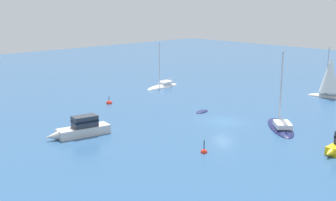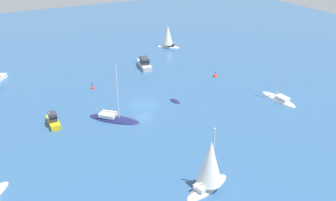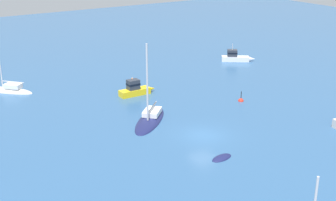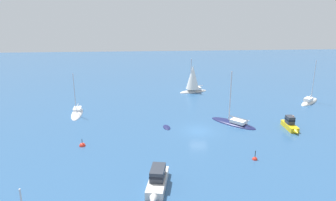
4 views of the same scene
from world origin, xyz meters
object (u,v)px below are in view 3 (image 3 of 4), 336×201
(skiff, at_px, (222,158))
(launch, at_px, (236,57))
(cabin_cruiser, at_px, (136,89))
(sailboat, at_px, (150,119))
(yacht_1, at_px, (8,91))
(mooring_buoy, at_px, (241,101))

(skiff, height_order, launch, launch)
(cabin_cruiser, xyz_separation_m, skiff, (-18.64, 1.82, -0.71))
(sailboat, relative_size, yacht_1, 1.01)
(cabin_cruiser, bearing_deg, yacht_1, 143.16)
(skiff, relative_size, yacht_1, 0.27)
(cabin_cruiser, bearing_deg, mooring_buoy, -42.84)
(launch, height_order, yacht_1, yacht_1)
(sailboat, relative_size, mooring_buoy, 5.79)
(cabin_cruiser, bearing_deg, sailboat, -108.61)
(skiff, bearing_deg, cabin_cruiser, -105.64)
(cabin_cruiser, height_order, launch, launch)
(launch, bearing_deg, yacht_1, -151.00)
(cabin_cruiser, relative_size, skiff, 2.02)
(launch, height_order, mooring_buoy, launch)
(skiff, height_order, sailboat, sailboat)
(skiff, xyz_separation_m, sailboat, (10.68, 0.87, 0.16))
(sailboat, bearing_deg, launch, 165.67)
(sailboat, distance_m, yacht_1, 20.06)
(skiff, bearing_deg, launch, -142.72)
(yacht_1, xyz_separation_m, mooring_buoy, (-18.00, -21.81, -0.10))
(yacht_1, relative_size, mooring_buoy, 5.71)
(skiff, relative_size, launch, 0.49)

